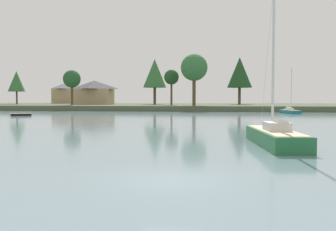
# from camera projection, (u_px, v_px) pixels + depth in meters

# --- Properties ---
(ground_plane) EXTENTS (504.72, 504.72, 0.00)m
(ground_plane) POSITION_uv_depth(u_px,v_px,m) (171.00, 180.00, 14.20)
(ground_plane) COLOR gray
(far_shore_bank) EXTENTS (227.12, 58.49, 1.32)m
(far_shore_bank) POSITION_uv_depth(u_px,v_px,m) (213.00, 106.00, 116.52)
(far_shore_bank) COLOR #4C563D
(far_shore_bank) RESTS_ON ground
(sailboat_green) EXTENTS (3.13, 9.39, 11.96)m
(sailboat_green) POSITION_uv_depth(u_px,v_px,m) (275.00, 141.00, 24.74)
(sailboat_green) COLOR #236B3D
(sailboat_green) RESTS_ON ground
(sailboat_teal) EXTENTS (3.29, 7.46, 10.05)m
(sailboat_teal) POSITION_uv_depth(u_px,v_px,m) (290.00, 112.00, 78.01)
(sailboat_teal) COLOR #196B70
(sailboat_teal) RESTS_ON ground
(dinghy_black) EXTENTS (3.93, 2.99, 0.62)m
(dinghy_black) POSITION_uv_depth(u_px,v_px,m) (21.00, 115.00, 67.54)
(dinghy_black) COLOR black
(dinghy_black) RESTS_ON ground
(shore_tree_left_mid) EXTENTS (4.79, 4.79, 9.57)m
(shore_tree_left_mid) POSITION_uv_depth(u_px,v_px,m) (72.00, 79.00, 101.28)
(shore_tree_left_mid) COLOR brown
(shore_tree_left_mid) RESTS_ON far_shore_bank
(shore_tree_far_right) EXTENTS (7.70, 7.70, 14.66)m
(shore_tree_far_right) POSITION_uv_depth(u_px,v_px,m) (240.00, 73.00, 115.21)
(shore_tree_far_right) COLOR brown
(shore_tree_far_right) RESTS_ON far_shore_bank
(shore_tree_right_mid) EXTENTS (7.03, 7.03, 13.45)m
(shore_tree_right_mid) POSITION_uv_depth(u_px,v_px,m) (194.00, 68.00, 96.99)
(shore_tree_right_mid) COLOR brown
(shore_tree_right_mid) RESTS_ON far_shore_bank
(shore_tree_far_left) EXTENTS (4.09, 4.09, 9.75)m
(shore_tree_far_left) POSITION_uv_depth(u_px,v_px,m) (171.00, 78.00, 101.99)
(shore_tree_far_left) COLOR brown
(shore_tree_far_left) RESTS_ON far_shore_bank
(shore_tree_center) EXTENTS (5.28, 5.28, 10.53)m
(shore_tree_center) POSITION_uv_depth(u_px,v_px,m) (17.00, 81.00, 117.72)
(shore_tree_center) COLOR brown
(shore_tree_center) RESTS_ON far_shore_bank
(shore_tree_inland_a) EXTENTS (7.24, 7.24, 14.11)m
(shore_tree_inland_a) POSITION_uv_depth(u_px,v_px,m) (155.00, 73.00, 115.59)
(shore_tree_inland_a) COLOR brown
(shore_tree_inland_a) RESTS_ON far_shore_bank
(cottage_hillside) EXTENTS (7.97, 7.26, 7.44)m
(cottage_hillside) POSITION_uv_depth(u_px,v_px,m) (65.00, 93.00, 136.42)
(cottage_hillside) COLOR tan
(cottage_hillside) RESTS_ON far_shore_bank
(cottage_behind_trees) EXTENTS (11.09, 9.32, 7.33)m
(cottage_behind_trees) POSITION_uv_depth(u_px,v_px,m) (94.00, 92.00, 114.05)
(cottage_behind_trees) COLOR tan
(cottage_behind_trees) RESTS_ON far_shore_bank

